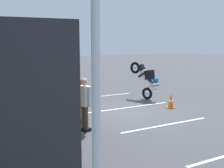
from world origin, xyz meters
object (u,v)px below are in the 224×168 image
Objects in this scene: parked_motorcycle_silver at (33,101)px; flagpole at (94,15)px; spectator_left at (75,93)px; spectator_right at (52,86)px; stunt_motorcycle at (145,78)px; spectator_centre at (69,88)px; spectator_far_left at (84,100)px; traffic_cone at (171,101)px.

flagpole is (-9.06, 1.68, 2.63)m from parked_motorcycle_silver.
spectator_left reaches higher than spectator_right.
stunt_motorcycle is at bearing -90.76° from parked_motorcycle_silver.
parked_motorcycle_silver is at bearing 42.54° from spectator_centre.
spectator_far_left is at bearing 172.69° from spectator_left.
spectator_right is (3.15, 0.04, 0.01)m from spectator_far_left.
spectator_right is at bearing 0.79° from spectator_far_left.
spectator_centre is 8.60m from flagpole.
spectator_left reaches higher than spectator_far_left.
spectator_right is 0.85× the size of parked_motorcycle_silver.
spectator_left and spectator_centre have the same top height.
spectator_left is at bearing -175.03° from spectator_right.
spectator_left is 5.01m from stunt_motorcycle.
spectator_far_left is at bearing -179.21° from spectator_right.
stunt_motorcycle is (-0.07, -5.50, 0.58)m from parked_motorcycle_silver.
traffic_cone is (-2.06, 0.14, -0.76)m from stunt_motorcycle.
spectator_left is (1.07, -0.14, 0.04)m from spectator_far_left.
parked_motorcycle_silver is 5.53m from stunt_motorcycle.
parked_motorcycle_silver is at bearing 68.28° from traffic_cone.
spectator_left is 0.92× the size of stunt_motorcycle.
traffic_cone is at bearing -114.16° from spectator_right.
spectator_far_left is 4.74m from traffic_cone.
spectator_left is 2.84× the size of traffic_cone.
spectator_centre reaches higher than traffic_cone.
stunt_motorcycle is at bearing -56.08° from spectator_far_left.
spectator_right is 9.54m from flagpole.
spectator_left is at bearing -156.32° from parked_motorcycle_silver.
spectator_right is at bearing -95.48° from parked_motorcycle_silver.
parked_motorcycle_silver is at bearing -10.52° from flagpole.
spectator_left is at bearing 172.84° from spectator_centre.
stunt_motorcycle is 3.07× the size of traffic_cone.
traffic_cone is (6.92, -7.04, -2.81)m from flagpole.
stunt_motorcycle is at bearing -90.00° from spectator_right.
spectator_left reaches higher than traffic_cone.
flagpole is (-7.89, 2.75, 2.04)m from spectator_centre.
spectator_far_left is 0.99× the size of spectator_right.
spectator_centre is 0.92× the size of stunt_motorcycle.
flagpole is at bearing 169.48° from parked_motorcycle_silver.
stunt_motorcycle is (3.15, -4.69, 0.04)m from spectator_far_left.
flagpole is 10.27m from traffic_cone.
spectator_centre is at bearing -137.46° from parked_motorcycle_silver.
traffic_cone is (0.02, -4.42, -0.76)m from spectator_left.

